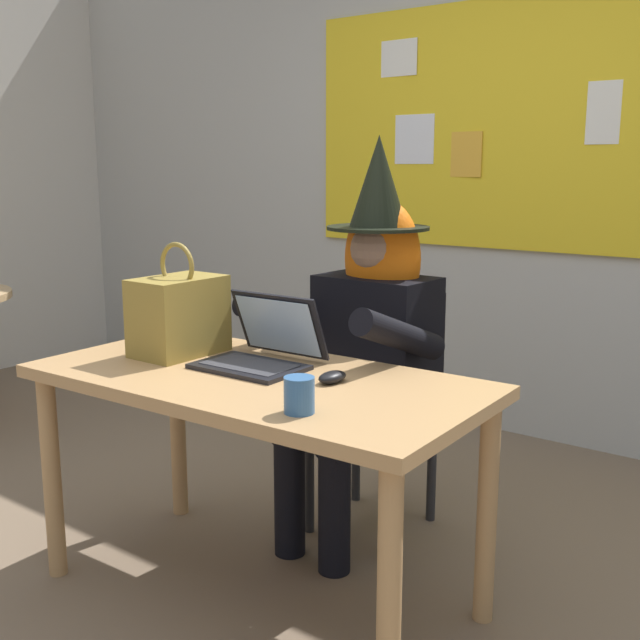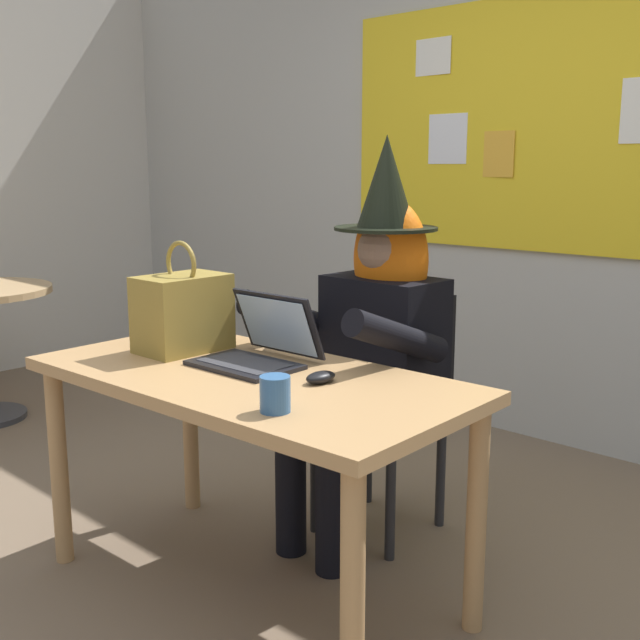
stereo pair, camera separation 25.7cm
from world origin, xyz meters
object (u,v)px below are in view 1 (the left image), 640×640
(chair_at_desk, at_px, (383,395))
(laptop, at_px, (261,350))
(computer_mouse, at_px, (332,377))
(coffee_mug, at_px, (299,395))
(desk_main, at_px, (256,405))
(person_costumed, at_px, (367,326))
(handbag, at_px, (179,315))

(chair_at_desk, relative_size, laptop, 2.60)
(computer_mouse, bearing_deg, coffee_mug, -67.33)
(coffee_mug, bearing_deg, laptop, 142.39)
(desk_main, relative_size, chair_at_desk, 1.60)
(computer_mouse, relative_size, coffee_mug, 1.09)
(computer_mouse, distance_m, coffee_mug, 0.30)
(desk_main, xyz_separation_m, coffee_mug, (0.34, -0.21, 0.14))
(laptop, xyz_separation_m, computer_mouse, (0.30, -0.03, -0.03))
(coffee_mug, bearing_deg, person_costumed, 111.82)
(desk_main, xyz_separation_m, laptop, (-0.06, 0.10, 0.14))
(chair_at_desk, xyz_separation_m, coffee_mug, (0.32, -0.92, 0.28))
(laptop, bearing_deg, desk_main, -58.70)
(laptop, relative_size, computer_mouse, 3.31)
(laptop, bearing_deg, person_costumed, 79.67)
(computer_mouse, bearing_deg, desk_main, -160.32)
(person_costumed, relative_size, laptop, 4.26)
(laptop, distance_m, coffee_mug, 0.50)
(person_costumed, height_order, handbag, person_costumed)
(laptop, bearing_deg, coffee_mug, -38.87)
(desk_main, xyz_separation_m, chair_at_desk, (0.01, 0.71, -0.14))
(laptop, distance_m, handbag, 0.34)
(person_costumed, height_order, laptop, person_costumed)
(desk_main, distance_m, chair_at_desk, 0.72)
(computer_mouse, xyz_separation_m, coffee_mug, (0.10, -0.28, 0.03))
(laptop, distance_m, computer_mouse, 0.30)
(person_costumed, distance_m, handbag, 0.68)
(chair_at_desk, bearing_deg, desk_main, -4.62)
(desk_main, xyz_separation_m, person_costumed, (0.02, 0.59, 0.15))
(desk_main, height_order, person_costumed, person_costumed)
(desk_main, bearing_deg, computer_mouse, 16.28)
(desk_main, xyz_separation_m, computer_mouse, (0.24, 0.07, 0.11))
(laptop, xyz_separation_m, coffee_mug, (0.40, -0.31, -0.00))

